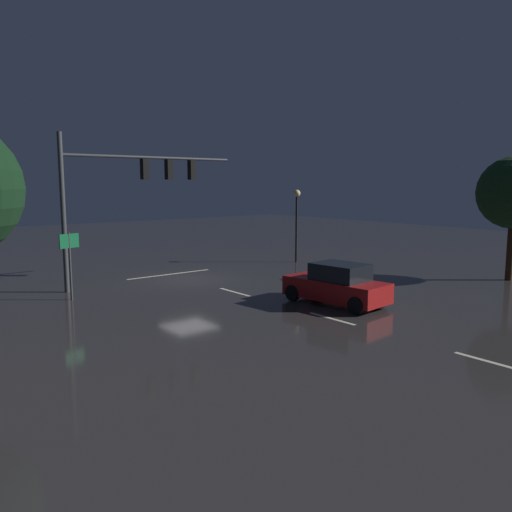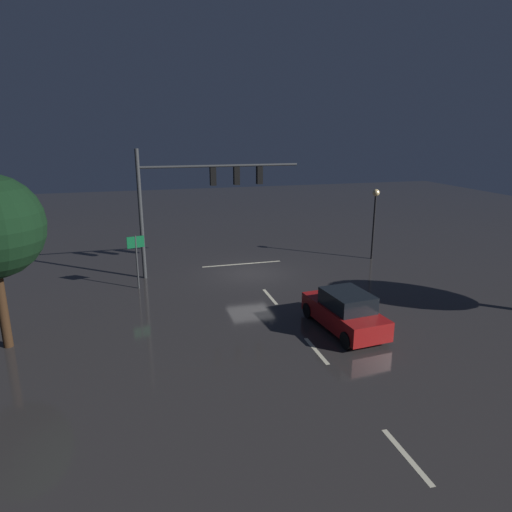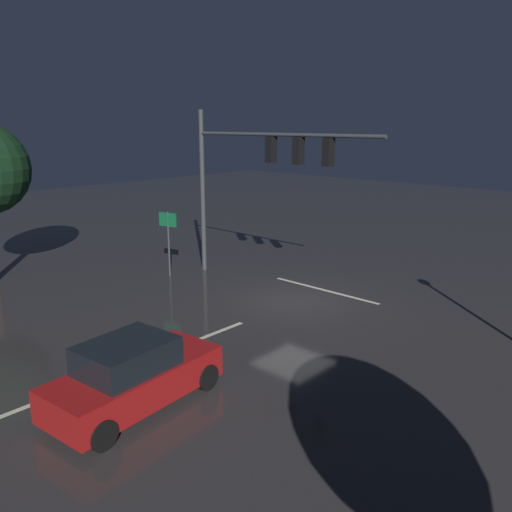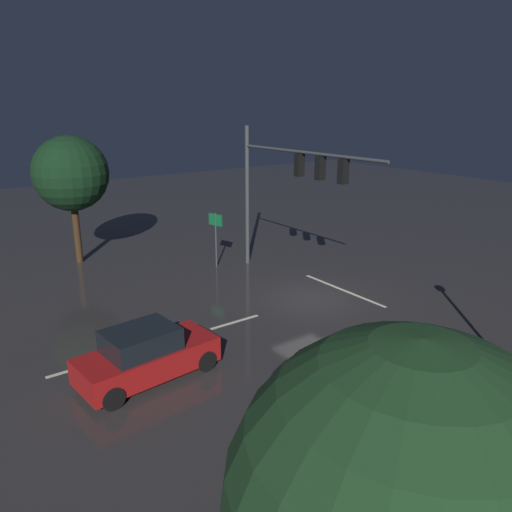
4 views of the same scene
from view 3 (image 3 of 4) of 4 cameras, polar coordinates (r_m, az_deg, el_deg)
ground_plane at (r=20.08m, az=4.19°, el=-5.00°), size 80.00×80.00×0.00m
traffic_signal_assembly at (r=21.38m, az=-0.01°, el=9.84°), size 9.09×0.47×7.16m
lane_dash_far at (r=17.32m, az=-4.17°, el=-8.21°), size 0.16×2.20×0.01m
lane_dash_mid at (r=14.32m, az=-22.51°, el=-14.41°), size 0.16×2.20×0.01m
stop_bar at (r=21.58m, az=7.47°, el=-3.69°), size 5.00×0.16×0.01m
car_approaching at (r=13.10m, az=-13.19°, el=-12.50°), size 2.26×4.50×1.70m
route_sign at (r=23.27m, az=-9.51°, el=2.82°), size 0.89×0.28×2.87m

